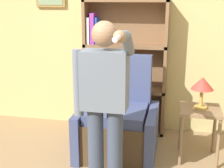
# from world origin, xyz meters

# --- Properties ---
(wall_back) EXTENTS (8.00, 0.11, 2.80)m
(wall_back) POSITION_xyz_m (-0.01, 2.03, 1.40)
(wall_back) COLOR tan
(wall_back) RESTS_ON ground_plane
(bookcase) EXTENTS (1.10, 0.28, 1.79)m
(bookcase) POSITION_xyz_m (-0.13, 1.87, 0.88)
(bookcase) COLOR brown
(bookcase) RESTS_ON ground_plane
(armchair) EXTENTS (0.91, 0.81, 1.15)m
(armchair) POSITION_xyz_m (0.00, 1.20, 0.37)
(armchair) COLOR #4C3823
(armchair) RESTS_ON ground_plane
(person_standing) EXTENTS (0.56, 0.78, 1.62)m
(person_standing) POSITION_xyz_m (0.02, 0.42, 0.93)
(person_standing) COLOR #384256
(person_standing) RESTS_ON ground_plane
(side_table) EXTENTS (0.45, 0.45, 0.61)m
(side_table) POSITION_xyz_m (0.93, 1.22, 0.51)
(side_table) COLOR #846647
(side_table) RESTS_ON ground_plane
(table_lamp) EXTENTS (0.25, 0.25, 0.36)m
(table_lamp) POSITION_xyz_m (0.93, 1.22, 0.89)
(table_lamp) COLOR gold
(table_lamp) RESTS_ON side_table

